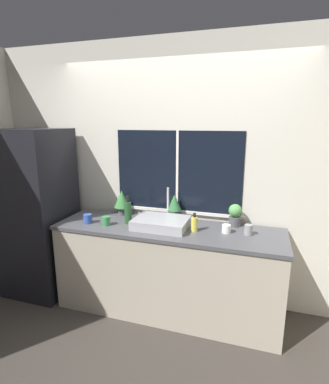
{
  "coord_description": "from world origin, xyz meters",
  "views": [
    {
      "loc": [
        0.81,
        -2.3,
        1.89
      ],
      "look_at": [
        -0.03,
        0.31,
        1.24
      ],
      "focal_mm": 28.0,
      "sensor_mm": 36.0,
      "label": 1
    }
  ],
  "objects_px": {
    "refrigerator": "(38,213)",
    "mug_green": "(106,221)",
    "mug_grey": "(248,230)",
    "potted_plant_left": "(122,200)",
    "bottle_tall": "(128,212)",
    "soap_bottle": "(194,224)",
    "mug_white": "(226,229)",
    "mug_blue": "(88,219)",
    "potted_plant_center": "(174,207)",
    "sink": "(161,223)",
    "potted_plant_right": "(235,214)"
  },
  "relations": [
    {
      "from": "potted_plant_center",
      "to": "bottle_tall",
      "type": "height_order",
      "value": "bottle_tall"
    },
    {
      "from": "sink",
      "to": "mug_grey",
      "type": "height_order",
      "value": "sink"
    },
    {
      "from": "potted_plant_left",
      "to": "mug_white",
      "type": "relative_size",
      "value": 3.43
    },
    {
      "from": "potted_plant_right",
      "to": "mug_blue",
      "type": "relative_size",
      "value": 2.46
    },
    {
      "from": "refrigerator",
      "to": "potted_plant_left",
      "type": "distance_m",
      "value": 0.94
    },
    {
      "from": "refrigerator",
      "to": "potted_plant_right",
      "type": "height_order",
      "value": "refrigerator"
    },
    {
      "from": "sink",
      "to": "potted_plant_center",
      "type": "xyz_separation_m",
      "value": [
        0.05,
        0.25,
        0.1
      ]
    },
    {
      "from": "mug_green",
      "to": "mug_blue",
      "type": "bearing_deg",
      "value": 179.76
    },
    {
      "from": "potted_plant_center",
      "to": "mug_green",
      "type": "distance_m",
      "value": 0.7
    },
    {
      "from": "refrigerator",
      "to": "mug_green",
      "type": "xyz_separation_m",
      "value": [
        0.89,
        -0.08,
        0.03
      ]
    },
    {
      "from": "potted_plant_center",
      "to": "soap_bottle",
      "type": "distance_m",
      "value": 0.38
    },
    {
      "from": "potted_plant_left",
      "to": "mug_green",
      "type": "height_order",
      "value": "potted_plant_left"
    },
    {
      "from": "sink",
      "to": "soap_bottle",
      "type": "bearing_deg",
      "value": -1.32
    },
    {
      "from": "soap_bottle",
      "to": "mug_grey",
      "type": "height_order",
      "value": "soap_bottle"
    },
    {
      "from": "potted_plant_right",
      "to": "bottle_tall",
      "type": "distance_m",
      "value": 1.05
    },
    {
      "from": "potted_plant_center",
      "to": "mug_white",
      "type": "distance_m",
      "value": 0.61
    },
    {
      "from": "potted_plant_center",
      "to": "mug_white",
      "type": "height_order",
      "value": "potted_plant_center"
    },
    {
      "from": "bottle_tall",
      "to": "mug_green",
      "type": "height_order",
      "value": "bottle_tall"
    },
    {
      "from": "mug_white",
      "to": "mug_blue",
      "type": "bearing_deg",
      "value": -173.58
    },
    {
      "from": "soap_bottle",
      "to": "mug_white",
      "type": "xyz_separation_m",
      "value": [
        0.29,
        0.05,
        -0.03
      ]
    },
    {
      "from": "mug_white",
      "to": "sink",
      "type": "bearing_deg",
      "value": -176.09
    },
    {
      "from": "refrigerator",
      "to": "potted_plant_right",
      "type": "relative_size",
      "value": 8.2
    },
    {
      "from": "potted_plant_left",
      "to": "refrigerator",
      "type": "bearing_deg",
      "value": -162.49
    },
    {
      "from": "potted_plant_center",
      "to": "mug_grey",
      "type": "distance_m",
      "value": 0.79
    },
    {
      "from": "potted_plant_left",
      "to": "mug_grey",
      "type": "height_order",
      "value": "potted_plant_left"
    },
    {
      "from": "potted_plant_right",
      "to": "mug_white",
      "type": "xyz_separation_m",
      "value": [
        -0.06,
        -0.21,
        -0.08
      ]
    },
    {
      "from": "mug_white",
      "to": "mug_grey",
      "type": "relative_size",
      "value": 0.82
    },
    {
      "from": "mug_white",
      "to": "mug_green",
      "type": "distance_m",
      "value": 1.16
    },
    {
      "from": "refrigerator",
      "to": "potted_plant_left",
      "type": "bearing_deg",
      "value": 17.51
    },
    {
      "from": "refrigerator",
      "to": "potted_plant_left",
      "type": "height_order",
      "value": "refrigerator"
    },
    {
      "from": "sink",
      "to": "mug_grey",
      "type": "distance_m",
      "value": 0.81
    },
    {
      "from": "mug_grey",
      "to": "sink",
      "type": "bearing_deg",
      "value": -176.67
    },
    {
      "from": "refrigerator",
      "to": "potted_plant_center",
      "type": "relative_size",
      "value": 6.73
    },
    {
      "from": "potted_plant_left",
      "to": "bottle_tall",
      "type": "relative_size",
      "value": 0.96
    },
    {
      "from": "mug_green",
      "to": "mug_grey",
      "type": "relative_size",
      "value": 0.92
    },
    {
      "from": "soap_bottle",
      "to": "mug_green",
      "type": "bearing_deg",
      "value": -173.12
    },
    {
      "from": "potted_plant_right",
      "to": "soap_bottle",
      "type": "distance_m",
      "value": 0.43
    },
    {
      "from": "refrigerator",
      "to": "mug_green",
      "type": "bearing_deg",
      "value": -5.42
    },
    {
      "from": "mug_green",
      "to": "mug_blue",
      "type": "xyz_separation_m",
      "value": [
        -0.21,
        0.0,
        0.0
      ]
    },
    {
      "from": "bottle_tall",
      "to": "potted_plant_left",
      "type": "bearing_deg",
      "value": 126.88
    },
    {
      "from": "refrigerator",
      "to": "mug_green",
      "type": "relative_size",
      "value": 20.34
    },
    {
      "from": "bottle_tall",
      "to": "soap_bottle",
      "type": "bearing_deg",
      "value": -1.3
    },
    {
      "from": "potted_plant_right",
      "to": "mug_blue",
      "type": "distance_m",
      "value": 1.46
    },
    {
      "from": "bottle_tall",
      "to": "mug_grey",
      "type": "relative_size",
      "value": 2.92
    },
    {
      "from": "soap_bottle",
      "to": "mug_green",
      "type": "relative_size",
      "value": 1.97
    },
    {
      "from": "mug_green",
      "to": "mug_grey",
      "type": "xyz_separation_m",
      "value": [
        1.34,
        0.16,
        0.0
      ]
    },
    {
      "from": "mug_blue",
      "to": "potted_plant_right",
      "type": "bearing_deg",
      "value": 14.4
    },
    {
      "from": "potted_plant_center",
      "to": "mug_grey",
      "type": "relative_size",
      "value": 2.79
    },
    {
      "from": "refrigerator",
      "to": "soap_bottle",
      "type": "distance_m",
      "value": 1.75
    },
    {
      "from": "mug_blue",
      "to": "mug_grey",
      "type": "bearing_deg",
      "value": 5.81
    }
  ]
}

